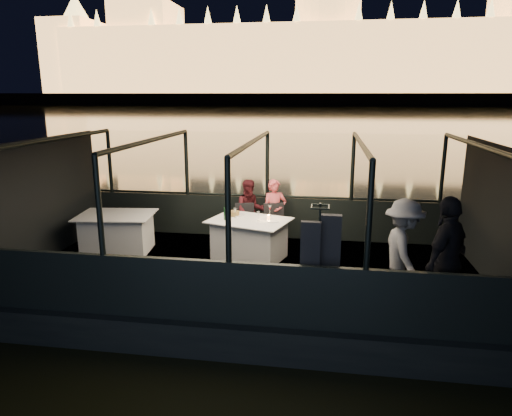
# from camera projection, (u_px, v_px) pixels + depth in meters

# --- Properties ---
(river_water) EXTENTS (500.00, 500.00, 0.00)m
(river_water) POSITION_uv_depth(u_px,v_px,m) (321.00, 114.00, 85.09)
(river_water) COLOR black
(river_water) RESTS_ON ground
(boat_hull) EXTENTS (8.60, 4.40, 1.00)m
(boat_hull) POSITION_uv_depth(u_px,v_px,m) (253.00, 295.00, 8.37)
(boat_hull) COLOR black
(boat_hull) RESTS_ON river_water
(boat_deck) EXTENTS (8.00, 4.00, 0.04)m
(boat_deck) POSITION_uv_depth(u_px,v_px,m) (253.00, 271.00, 8.25)
(boat_deck) COLOR black
(boat_deck) RESTS_ON boat_hull
(gunwale_port) EXTENTS (8.00, 0.08, 0.90)m
(gunwale_port) POSITION_uv_depth(u_px,v_px,m) (267.00, 217.00, 10.06)
(gunwale_port) COLOR black
(gunwale_port) RESTS_ON boat_deck
(gunwale_starboard) EXTENTS (8.00, 0.08, 0.90)m
(gunwale_starboard) POSITION_uv_depth(u_px,v_px,m) (229.00, 293.00, 6.22)
(gunwale_starboard) COLOR black
(gunwale_starboard) RESTS_ON boat_deck
(cabin_glass_port) EXTENTS (8.00, 0.02, 1.40)m
(cabin_glass_port) POSITION_uv_depth(u_px,v_px,m) (267.00, 165.00, 9.78)
(cabin_glass_port) COLOR #99B2B2
(cabin_glass_port) RESTS_ON gunwale_port
(cabin_glass_starboard) EXTENTS (8.00, 0.02, 1.40)m
(cabin_glass_starboard) POSITION_uv_depth(u_px,v_px,m) (228.00, 211.00, 5.94)
(cabin_glass_starboard) COLOR #99B2B2
(cabin_glass_starboard) RESTS_ON gunwale_starboard
(cabin_roof_glass) EXTENTS (8.00, 4.00, 0.02)m
(cabin_roof_glass) POSITION_uv_depth(u_px,v_px,m) (252.00, 142.00, 7.69)
(cabin_roof_glass) COLOR #99B2B2
(cabin_roof_glass) RESTS_ON boat_deck
(end_wall_fore) EXTENTS (0.02, 4.00, 2.30)m
(end_wall_fore) POSITION_uv_depth(u_px,v_px,m) (43.00, 200.00, 8.56)
(end_wall_fore) COLOR black
(end_wall_fore) RESTS_ON boat_deck
(end_wall_aft) EXTENTS (0.02, 4.00, 2.30)m
(end_wall_aft) POSITION_uv_depth(u_px,v_px,m) (496.00, 217.00, 7.38)
(end_wall_aft) COLOR black
(end_wall_aft) RESTS_ON boat_deck
(canopy_ribs) EXTENTS (8.00, 4.00, 2.30)m
(canopy_ribs) POSITION_uv_depth(u_px,v_px,m) (253.00, 208.00, 7.97)
(canopy_ribs) COLOR black
(canopy_ribs) RESTS_ON boat_deck
(embankment) EXTENTS (400.00, 140.00, 6.00)m
(embankment) POSITION_uv_depth(u_px,v_px,m) (325.00, 100.00, 209.52)
(embankment) COLOR #423D33
(embankment) RESTS_ON ground
(parliament_building) EXTENTS (220.00, 32.00, 60.00)m
(parliament_building) POSITION_uv_depth(u_px,v_px,m) (327.00, 24.00, 169.18)
(parliament_building) COLOR #F2D18C
(parliament_building) RESTS_ON embankment
(dining_table_central) EXTENTS (1.69, 1.42, 0.77)m
(dining_table_central) POSITION_uv_depth(u_px,v_px,m) (249.00, 239.00, 8.75)
(dining_table_central) COLOR white
(dining_table_central) RESTS_ON boat_deck
(dining_table_aft) EXTENTS (1.57, 1.22, 0.77)m
(dining_table_aft) POSITION_uv_depth(u_px,v_px,m) (117.00, 233.00, 9.12)
(dining_table_aft) COLOR silver
(dining_table_aft) RESTS_ON boat_deck
(chair_port_left) EXTENTS (0.46, 0.46, 0.86)m
(chair_port_left) POSITION_uv_depth(u_px,v_px,m) (243.00, 225.00, 9.48)
(chair_port_left) COLOR black
(chair_port_left) RESTS_ON boat_deck
(chair_port_right) EXTENTS (0.53, 0.53, 0.90)m
(chair_port_right) POSITION_uv_depth(u_px,v_px,m) (273.00, 227.00, 9.28)
(chair_port_right) COLOR black
(chair_port_right) RESTS_ON boat_deck
(coat_stand) EXTENTS (0.53, 0.46, 1.69)m
(coat_stand) POSITION_uv_depth(u_px,v_px,m) (318.00, 260.00, 6.18)
(coat_stand) COLOR black
(coat_stand) RESTS_ON boat_deck
(person_woman_coral) EXTENTS (0.58, 0.48, 1.39)m
(person_woman_coral) POSITION_uv_depth(u_px,v_px,m) (275.00, 210.00, 9.48)
(person_woman_coral) COLOR #DC5054
(person_woman_coral) RESTS_ON boat_deck
(person_man_maroon) EXTENTS (0.76, 0.66, 1.35)m
(person_man_maroon) POSITION_uv_depth(u_px,v_px,m) (250.00, 208.00, 9.66)
(person_man_maroon) COLOR #411217
(person_man_maroon) RESTS_ON boat_deck
(passenger_stripe) EXTENTS (0.73, 1.11, 1.61)m
(passenger_stripe) POSITION_uv_depth(u_px,v_px,m) (403.00, 249.00, 6.77)
(passenger_stripe) COLOR silver
(passenger_stripe) RESTS_ON boat_deck
(passenger_dark) EXTENTS (0.99, 1.10, 1.79)m
(passenger_dark) POSITION_uv_depth(u_px,v_px,m) (446.00, 262.00, 6.22)
(passenger_dark) COLOR black
(passenger_dark) RESTS_ON boat_deck
(wine_bottle) EXTENTS (0.07, 0.07, 0.30)m
(wine_bottle) POSITION_uv_depth(u_px,v_px,m) (225.00, 212.00, 8.63)
(wine_bottle) COLOR #13351A
(wine_bottle) RESTS_ON dining_table_central
(bread_basket) EXTENTS (0.27, 0.27, 0.09)m
(bread_basket) POSITION_uv_depth(u_px,v_px,m) (234.00, 214.00, 8.95)
(bread_basket) COLOR olive
(bread_basket) RESTS_ON dining_table_central
(amber_candle) EXTENTS (0.07, 0.07, 0.08)m
(amber_candle) POSITION_uv_depth(u_px,v_px,m) (269.00, 217.00, 8.69)
(amber_candle) COLOR #F88D3E
(amber_candle) RESTS_ON dining_table_central
(plate_near) EXTENTS (0.28, 0.28, 0.01)m
(plate_near) POSITION_uv_depth(u_px,v_px,m) (273.00, 221.00, 8.52)
(plate_near) COLOR silver
(plate_near) RESTS_ON dining_table_central
(plate_far) EXTENTS (0.35, 0.35, 0.02)m
(plate_far) POSITION_uv_depth(u_px,v_px,m) (238.00, 215.00, 8.98)
(plate_far) COLOR white
(plate_far) RESTS_ON dining_table_central
(wine_glass_white) EXTENTS (0.08, 0.08, 0.19)m
(wine_glass_white) POSITION_uv_depth(u_px,v_px,m) (235.00, 213.00, 8.77)
(wine_glass_white) COLOR white
(wine_glass_white) RESTS_ON dining_table_central
(wine_glass_red) EXTENTS (0.09, 0.09, 0.20)m
(wine_glass_red) POSITION_uv_depth(u_px,v_px,m) (270.00, 211.00, 8.91)
(wine_glass_red) COLOR silver
(wine_glass_red) RESTS_ON dining_table_central
(wine_glass_empty) EXTENTS (0.07, 0.07, 0.18)m
(wine_glass_empty) POSITION_uv_depth(u_px,v_px,m) (258.00, 216.00, 8.54)
(wine_glass_empty) COLOR white
(wine_glass_empty) RESTS_ON dining_table_central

